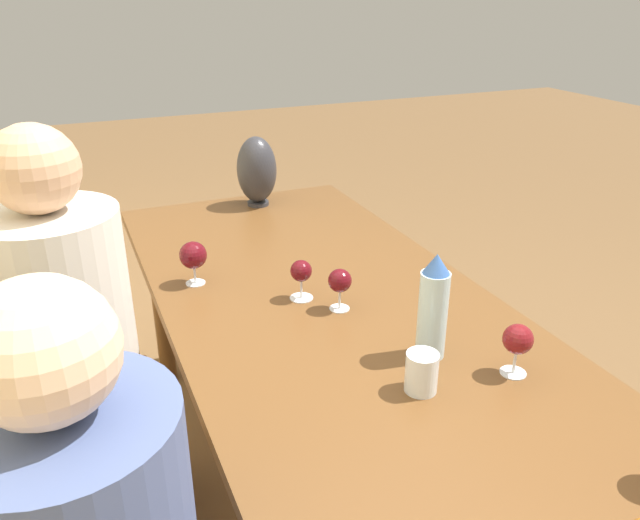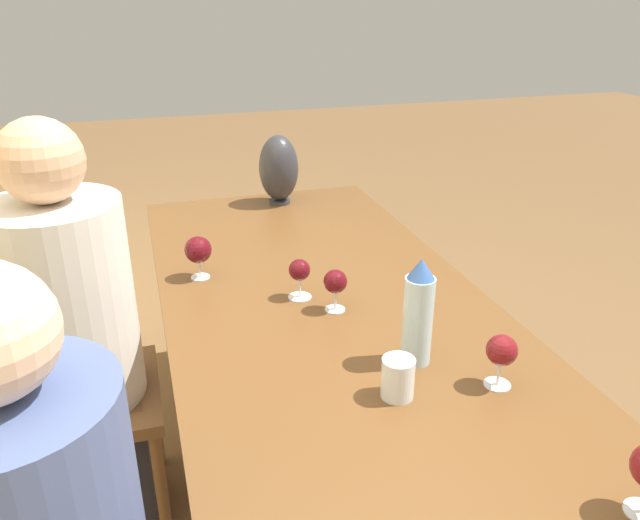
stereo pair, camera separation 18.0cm
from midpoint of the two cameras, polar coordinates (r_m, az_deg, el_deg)
dining_table at (r=1.70m, az=5.37°, el=-8.49°), size 2.37×0.92×0.76m
water_bottle at (r=1.49m, az=12.43°, el=-4.86°), size 0.07×0.07×0.27m
water_tumbler at (r=1.40m, az=10.87°, el=-10.66°), size 0.07×0.07×0.09m
vase at (r=2.54m, az=-1.76°, el=8.32°), size 0.16×0.16×0.28m
wine_glass_0 at (r=1.47m, az=19.72°, el=-7.98°), size 0.07×0.07×0.13m
wine_glass_2 at (r=1.71m, az=4.44°, el=-2.13°), size 0.07×0.07×0.12m
wine_glass_3 at (r=1.77m, az=1.02°, el=-1.13°), size 0.07×0.07×0.12m
wine_glass_5 at (r=1.91m, az=-8.45°, el=0.82°), size 0.08×0.08×0.13m
chair_far at (r=1.98m, az=-20.83°, el=-10.53°), size 0.44×0.44×0.99m
person_far at (r=1.88m, az=-18.82°, el=-6.07°), size 0.37×0.37×1.29m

